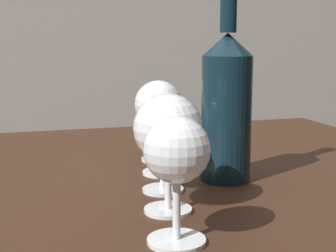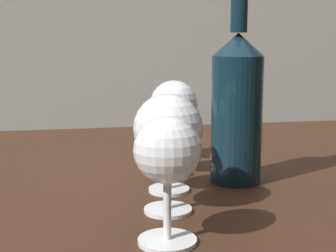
{
  "view_description": "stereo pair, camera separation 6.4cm",
  "coord_description": "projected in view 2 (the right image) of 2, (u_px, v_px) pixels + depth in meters",
  "views": [
    {
      "loc": [
        -0.09,
        -0.81,
        0.99
      ],
      "look_at": [
        0.09,
        -0.21,
        0.88
      ],
      "focal_mm": 53.41,
      "sensor_mm": 36.0,
      "label": 1
    },
    {
      "loc": [
        -0.03,
        -0.83,
        0.99
      ],
      "look_at": [
        0.09,
        -0.21,
        0.88
      ],
      "focal_mm": 53.41,
      "sensor_mm": 36.0,
      "label": 2
    }
  ],
  "objects": [
    {
      "name": "dining_table",
      "position": [
        97.0,
        226.0,
        0.86
      ],
      "size": [
        1.35,
        0.86,
        0.76
      ],
      "color": "#382114",
      "rests_on": "ground_plane"
    },
    {
      "name": "wine_glass_merlot",
      "position": [
        167.0,
        154.0,
        0.54
      ],
      "size": [
        0.07,
        0.07,
        0.14
      ],
      "color": "white",
      "rests_on": "dining_table"
    },
    {
      "name": "wine_glass_cabernet",
      "position": [
        168.0,
        130.0,
        0.64
      ],
      "size": [
        0.09,
        0.09,
        0.16
      ],
      "color": "white",
      "rests_on": "dining_table"
    },
    {
      "name": "wine_glass_pinot",
      "position": [
        169.0,
        138.0,
        0.73
      ],
      "size": [
        0.07,
        0.07,
        0.12
      ],
      "color": "white",
      "rests_on": "dining_table"
    },
    {
      "name": "wine_glass_port",
      "position": [
        173.0,
        125.0,
        0.83
      ],
      "size": [
        0.07,
        0.07,
        0.12
      ],
      "color": "white",
      "rests_on": "dining_table"
    },
    {
      "name": "wine_glass_rose",
      "position": [
        174.0,
        106.0,
        0.91
      ],
      "size": [
        0.09,
        0.09,
        0.15
      ],
      "color": "white",
      "rests_on": "dining_table"
    },
    {
      "name": "wine_bottle",
      "position": [
        237.0,
        106.0,
        0.77
      ],
      "size": [
        0.08,
        0.08,
        0.31
      ],
      "color": "#0F232D",
      "rests_on": "dining_table"
    }
  ]
}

